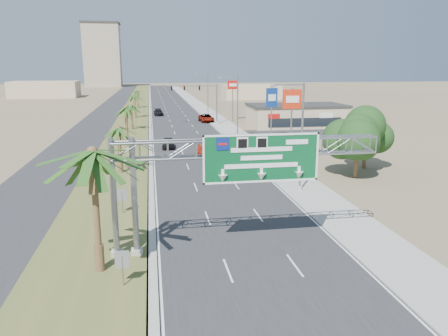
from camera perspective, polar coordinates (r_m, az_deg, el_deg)
name	(u,v)px	position (r m, az deg, el deg)	size (l,w,h in m)	color
road	(172,108)	(126.35, -6.82, 7.85)	(12.00, 300.00, 0.02)	#28282B
sidewalk_right	(202,107)	(127.04, -2.95, 7.97)	(4.00, 300.00, 0.10)	#9E9B93
median_grass	(136,108)	(126.26, -11.39, 7.70)	(7.00, 300.00, 0.12)	#4F5D29
opposing_road	(111,108)	(126.68, -14.58, 7.54)	(8.00, 300.00, 0.02)	#28282B
sign_gantry	(235,157)	(26.64, 1.43, 1.49)	(16.75, 1.24, 7.50)	gray
palm_near	(92,153)	(24.32, -16.84, 1.90)	(5.70, 5.70, 8.35)	brown
palm_row_b	(119,129)	(48.26, -13.61, 4.98)	(3.99, 3.99, 5.95)	brown
palm_row_c	(126,108)	(64.04, -12.70, 7.64)	(3.99, 3.99, 6.75)	brown
palm_row_d	(131,106)	(82.06, -12.03, 7.94)	(3.99, 3.99, 5.45)	brown
palm_row_e	(134,95)	(100.95, -11.63, 9.26)	(3.99, 3.99, 6.15)	brown
palm_row_f	(137,91)	(125.92, -11.26, 9.82)	(3.99, 3.99, 5.75)	brown
streetlight_near	(300,142)	(40.54, 9.83, 3.37)	(3.27, 0.44, 10.00)	gray
streetlight_mid	(236,110)	(69.32, 1.62, 7.54)	(3.27, 0.44, 10.00)	gray
streetlight_far	(207,96)	(104.76, -2.23, 9.43)	(3.27, 0.44, 10.00)	gray
signal_mast	(207,100)	(88.62, -2.26, 8.86)	(10.28, 0.71, 8.00)	gray
store_building	(296,116)	(86.88, 9.42, 6.72)	(18.00, 10.00, 4.00)	tan
oak_near	(358,135)	(47.20, 17.10, 4.14)	(4.50, 4.50, 6.80)	brown
oak_far	(366,135)	(52.18, 18.07, 4.09)	(3.50, 3.50, 5.60)	brown
median_signback_a	(122,262)	(23.94, -13.15, -11.87)	(0.75, 0.08, 2.08)	gray
median_signback_b	(122,197)	(35.22, -13.17, -3.69)	(0.75, 0.08, 2.08)	gray
tower_distant	(103,56)	(267.02, -15.58, 13.96)	(20.00, 16.00, 35.00)	tan
building_distant_left	(45,89)	(180.15, -22.33, 9.48)	(24.00, 14.00, 6.00)	tan
building_distant_right	(251,92)	(160.05, 3.55, 9.90)	(20.00, 12.00, 5.00)	tan
car_left_lane	(168,143)	(63.04, -7.30, 3.26)	(1.77, 4.40, 1.50)	black
car_mid_lane	(204,149)	(58.08, -2.60, 2.55)	(1.65, 4.73, 1.56)	maroon
car_right_lane	(206,118)	(92.66, -2.33, 6.53)	(2.67, 5.78, 1.61)	gray
car_far	(158,112)	(106.18, -8.57, 7.20)	(2.08, 5.12, 1.49)	black
pole_sign_red_near	(292,103)	(55.95, 8.87, 8.37)	(2.40, 0.36, 8.84)	gray
pole_sign_blue	(272,100)	(70.42, 6.25, 8.83)	(1.99, 0.92, 8.32)	gray
pole_sign_red_far	(233,88)	(93.66, 1.15, 10.36)	(2.20, 0.37, 8.73)	gray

